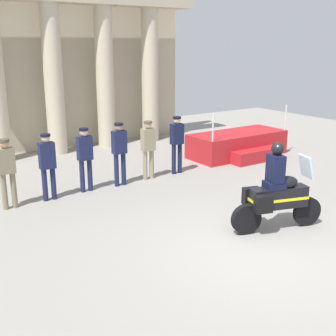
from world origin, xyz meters
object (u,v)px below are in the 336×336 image
at_px(officer_in_row_1, 47,162).
at_px(officer_in_row_5, 177,140).
at_px(motorcycle_with_rider, 276,194).
at_px(officer_in_row_0, 7,168).
at_px(officer_in_row_2, 85,155).
at_px(officer_in_row_4, 148,145).
at_px(reviewing_stand, 239,145).
at_px(officer_in_row_3, 119,149).

relative_size(officer_in_row_1, officer_in_row_5, 0.98).
bearing_deg(motorcycle_with_rider, officer_in_row_1, 143.14).
bearing_deg(motorcycle_with_rider, officer_in_row_0, 150.86).
height_order(officer_in_row_0, officer_in_row_2, officer_in_row_2).
bearing_deg(officer_in_row_4, officer_in_row_2, 1.60).
relative_size(reviewing_stand, officer_in_row_1, 2.06).
bearing_deg(officer_in_row_0, reviewing_stand, -173.93).
height_order(officer_in_row_2, officer_in_row_5, officer_in_row_5).
bearing_deg(officer_in_row_2, officer_in_row_0, 5.47).
relative_size(officer_in_row_0, officer_in_row_5, 0.97).
xyz_separation_m(officer_in_row_0, officer_in_row_5, (5.01, 0.19, 0.03)).
xyz_separation_m(officer_in_row_4, motorcycle_with_rider, (0.28, -4.59, -0.21)).
relative_size(officer_in_row_0, officer_in_row_4, 0.99).
relative_size(reviewing_stand, motorcycle_with_rider, 1.71).
height_order(officer_in_row_4, officer_in_row_5, officer_in_row_5).
xyz_separation_m(officer_in_row_3, officer_in_row_4, (0.97, 0.08, -0.04)).
bearing_deg(reviewing_stand, officer_in_row_4, -172.57).
height_order(officer_in_row_1, officer_in_row_3, officer_in_row_3).
height_order(officer_in_row_1, officer_in_row_4, officer_in_row_4).
bearing_deg(officer_in_row_5, officer_in_row_3, 3.82).
xyz_separation_m(reviewing_stand, officer_in_row_0, (-8.02, -0.70, 0.60)).
height_order(officer_in_row_5, motorcycle_with_rider, motorcycle_with_rider).
bearing_deg(motorcycle_with_rider, officer_in_row_4, 110.31).
distance_m(reviewing_stand, officer_in_row_5, 3.11).
xyz_separation_m(reviewing_stand, motorcycle_with_rider, (-3.74, -5.12, 0.40)).
bearing_deg(officer_in_row_4, reviewing_stand, -171.48).
height_order(reviewing_stand, officer_in_row_2, reviewing_stand).
height_order(reviewing_stand, officer_in_row_4, reviewing_stand).
bearing_deg(officer_in_row_2, officer_in_row_4, -178.40).
height_order(officer_in_row_3, officer_in_row_4, officer_in_row_3).
xyz_separation_m(officer_in_row_5, motorcycle_with_rider, (-0.74, -4.61, -0.23)).
xyz_separation_m(reviewing_stand, officer_in_row_5, (-3.01, -0.51, 0.63)).
height_order(officer_in_row_1, officer_in_row_5, officer_in_row_5).
xyz_separation_m(officer_in_row_2, motorcycle_with_rider, (2.23, -4.58, -0.21)).
distance_m(officer_in_row_0, officer_in_row_3, 3.03).
height_order(reviewing_stand, officer_in_row_5, officer_in_row_5).
distance_m(officer_in_row_0, officer_in_row_5, 5.01).
bearing_deg(officer_in_row_4, officer_in_row_5, -178.15).
xyz_separation_m(officer_in_row_2, officer_in_row_3, (0.98, -0.06, 0.03)).
relative_size(officer_in_row_1, officer_in_row_3, 0.97).
relative_size(reviewing_stand, officer_in_row_2, 2.04).
bearing_deg(reviewing_stand, officer_in_row_1, -174.70).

